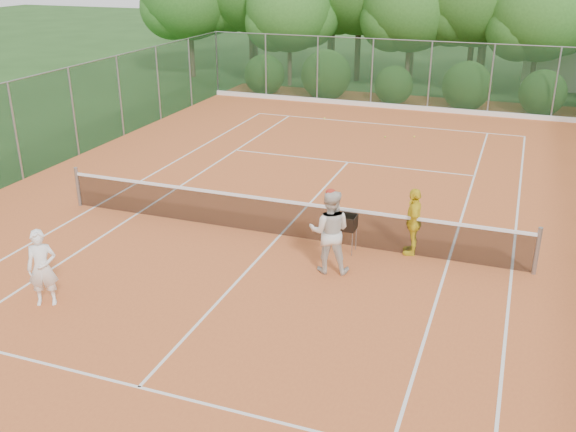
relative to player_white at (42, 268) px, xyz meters
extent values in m
plane|color=#214518|center=(3.18, 4.71, -0.81)|extent=(120.00, 120.00, 0.00)
cube|color=#CD642F|center=(3.18, 4.71, -0.80)|extent=(18.00, 36.00, 0.02)
cylinder|color=gray|center=(-2.76, 4.71, -0.24)|extent=(0.10, 0.10, 1.10)
cylinder|color=gray|center=(9.11, 4.71, -0.24)|extent=(0.10, 0.10, 1.10)
cube|color=black|center=(3.18, 4.71, -0.33)|extent=(11.87, 0.03, 0.86)
cube|color=white|center=(3.18, 4.71, 0.13)|extent=(11.87, 0.04, 0.07)
imported|color=white|center=(0.00, 0.00, 0.00)|extent=(0.69, 0.61, 1.59)
imported|color=silver|center=(4.86, 3.32, 0.15)|extent=(1.04, 0.88, 1.88)
ellipsoid|color=#B02517|center=(4.86, 3.32, 1.05)|extent=(0.22, 0.22, 0.14)
imported|color=yellow|center=(6.40, 4.84, 0.01)|extent=(0.55, 0.99, 1.60)
cylinder|color=gray|center=(4.79, 4.22, -0.50)|extent=(0.02, 0.02, 0.58)
cylinder|color=gray|center=(5.14, 4.57, -0.50)|extent=(0.02, 0.02, 0.58)
cube|color=black|center=(4.97, 4.39, -0.05)|extent=(0.40, 0.40, 0.34)
sphere|color=#C9E234|center=(0.65, 16.63, -0.76)|extent=(0.07, 0.07, 0.07)
sphere|color=yellow|center=(4.72, 15.00, -0.76)|extent=(0.07, 0.07, 0.07)
sphere|color=#A7C72E|center=(3.69, 14.57, -0.76)|extent=(0.07, 0.07, 0.07)
cube|color=white|center=(3.18, 16.60, -0.79)|extent=(11.03, 0.06, 0.01)
cube|color=white|center=(-2.31, 4.71, -0.79)|extent=(0.06, 23.77, 0.01)
cube|color=white|center=(8.66, 4.71, -0.79)|extent=(0.06, 23.77, 0.01)
cube|color=white|center=(-0.93, 4.71, -0.79)|extent=(0.06, 23.77, 0.01)
cube|color=white|center=(7.29, 4.71, -0.79)|extent=(0.06, 23.77, 0.01)
cube|color=white|center=(3.18, 11.11, -0.79)|extent=(8.23, 0.06, 0.01)
cube|color=white|center=(3.18, -1.69, -0.79)|extent=(8.23, 0.06, 0.01)
cube|color=white|center=(3.18, 4.71, -0.79)|extent=(0.06, 12.80, 0.01)
cube|color=#19381E|center=(3.18, 19.71, 0.71)|extent=(18.00, 0.02, 3.00)
cylinder|color=gray|center=(-5.82, 19.71, 0.71)|extent=(0.07, 0.07, 3.00)
cylinder|color=gray|center=(-5.82, 19.71, 0.71)|extent=(0.07, 0.07, 3.00)
cylinder|color=brown|center=(-9.32, 23.71, 1.06)|extent=(0.26, 0.26, 3.75)
cylinder|color=brown|center=(-6.32, 25.21, 1.39)|extent=(0.30, 0.30, 4.40)
cylinder|color=brown|center=(-3.32, 23.21, 0.79)|extent=(0.22, 0.22, 3.20)
sphere|color=#2F6220|center=(-3.32, 23.21, 3.16)|extent=(4.48, 4.48, 4.48)
cylinder|color=brown|center=(-0.32, 25.71, 1.44)|extent=(0.31, 0.31, 4.50)
cylinder|color=brown|center=(2.68, 24.21, 0.94)|extent=(0.24, 0.24, 3.50)
sphere|color=#2F6220|center=(2.68, 24.21, 3.53)|extent=(4.90, 4.90, 4.90)
cylinder|color=brown|center=(5.68, 24.71, 1.24)|extent=(0.28, 0.28, 4.10)
cylinder|color=brown|center=(8.68, 23.51, 0.89)|extent=(0.23, 0.23, 3.40)
sphere|color=#2F6220|center=(8.68, 23.51, 3.40)|extent=(4.76, 4.76, 4.76)
camera|label=1|loc=(8.38, -8.85, 5.70)|focal=40.00mm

